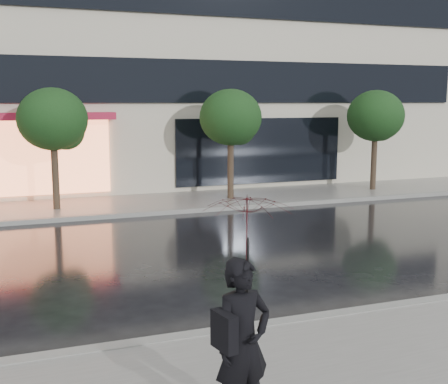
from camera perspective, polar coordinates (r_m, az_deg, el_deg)
name	(u,v)px	position (r m, az deg, el deg)	size (l,w,h in m)	color
ground	(270,306)	(10.11, 4.66, -11.42)	(120.00, 120.00, 0.00)	black
sidewalk_far	(147,204)	(19.57, -7.85, -1.17)	(60.00, 3.50, 0.12)	slate
curb_near	(296,323)	(9.25, 7.30, -13.02)	(60.00, 0.25, 0.14)	gray
curb_far	(158,213)	(17.89, -6.68, -2.09)	(60.00, 0.25, 0.14)	gray
bg_building_right	(428,43)	(47.50, 20.00, 14.04)	(12.00, 12.00, 16.00)	#4C4C54
tree_mid_west	(55,122)	(18.67, -16.82, 6.87)	(2.20, 2.20, 3.99)	#33261C
tree_mid_east	(232,119)	(19.92, 0.82, 7.38)	(2.20, 2.20, 3.99)	#33261C
tree_far_east	(376,118)	(22.73, 15.23, 7.29)	(2.20, 2.20, 3.99)	#33261C
pedestrian_with_umbrella	(246,282)	(5.89, 2.20, -9.10)	(1.12, 1.13, 2.51)	black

